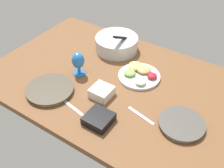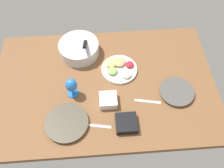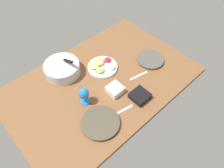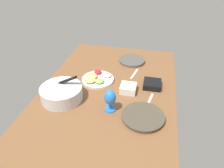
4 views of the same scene
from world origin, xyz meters
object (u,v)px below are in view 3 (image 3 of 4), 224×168
hurricane_glass_blue (84,94)px  square_bowl_white (115,89)px  square_bowl_black (140,96)px  dinner_plate_left (100,123)px  fruit_platter (102,66)px  mixing_bowl (62,68)px  dinner_plate_right (150,60)px

hurricane_glass_blue → square_bowl_white: hurricane_glass_blue is taller
square_bowl_black → dinner_plate_left: bearing=174.9°
fruit_platter → mixing_bowl: bearing=147.7°
dinner_plate_right → fruit_platter: bearing=148.3°
mixing_bowl → hurricane_glass_blue: size_ratio=1.89×
mixing_bowl → fruit_platter: mixing_bowl is taller
dinner_plate_right → square_bowl_black: 43.78cm
mixing_bowl → square_bowl_black: bearing=-65.0°
fruit_platter → hurricane_glass_blue: hurricane_glass_blue is taller
fruit_platter → square_bowl_white: size_ratio=2.24×
fruit_platter → square_bowl_white: bearing=-108.9°
fruit_platter → square_bowl_black: (0.90, -45.75, 0.62)cm
mixing_bowl → square_bowl_white: mixing_bowl is taller
dinner_plate_left → hurricane_glass_blue: bearing=80.4°
dinner_plate_right → hurricane_glass_blue: hurricane_glass_blue is taller
mixing_bowl → hurricane_glass_blue: (-4.65, -37.58, 4.31)cm
dinner_plate_left → dinner_plate_right: (76.55, 18.21, -0.07)cm
mixing_bowl → square_bowl_black: size_ratio=2.22×
square_bowl_white → fruit_platter: bearing=71.1°
mixing_bowl → square_bowl_white: bearing=-67.2°
hurricane_glass_blue → square_bowl_black: size_ratio=1.17×
fruit_platter → square_bowl_black: bearing=-88.9°
hurricane_glass_blue → square_bowl_white: (24.12, -8.85, -6.63)cm
mixing_bowl → square_bowl_white: 50.40cm
square_bowl_white → dinner_plate_left: bearing=-153.0°
hurricane_glass_blue → square_bowl_black: hurricane_glass_blue is taller
dinner_plate_left → hurricane_glass_blue: 24.89cm
square_bowl_black → square_bowl_white: 20.62cm
dinner_plate_right → hurricane_glass_blue: (-72.64, 4.90, 8.47)cm
fruit_platter → hurricane_glass_blue: (-33.73, -19.17, 7.81)cm
mixing_bowl → fruit_platter: (29.08, -18.41, -3.50)cm
dinner_plate_right → mixing_bowl: mixing_bowl is taller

